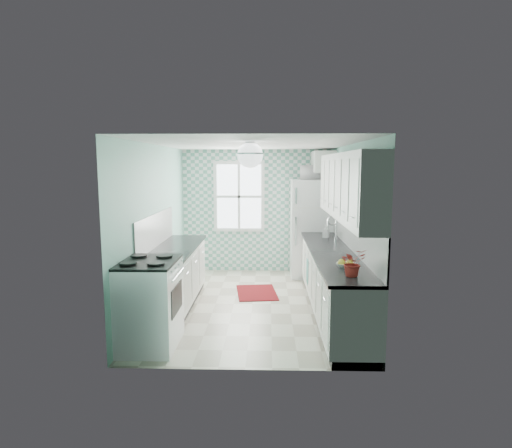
{
  "coord_description": "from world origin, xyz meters",
  "views": [
    {
      "loc": [
        0.24,
        -6.54,
        2.19
      ],
      "look_at": [
        0.05,
        0.25,
        1.25
      ],
      "focal_mm": 30.0,
      "sensor_mm": 36.0,
      "label": 1
    }
  ],
  "objects_px": {
    "fruit_bowl": "(346,265)",
    "microwave": "(313,172)",
    "potted_plant": "(353,263)",
    "stove": "(149,302)",
    "sink": "(325,241)",
    "ceiling_light": "(250,155)",
    "fridge": "(312,228)"
  },
  "relations": [
    {
      "from": "fruit_bowl",
      "to": "ceiling_light",
      "type": "bearing_deg",
      "value": 154.08
    },
    {
      "from": "fridge",
      "to": "ceiling_light",
      "type": "bearing_deg",
      "value": -114.34
    },
    {
      "from": "ceiling_light",
      "to": "fridge",
      "type": "bearing_deg",
      "value": 66.99
    },
    {
      "from": "stove",
      "to": "potted_plant",
      "type": "bearing_deg",
      "value": -6.48
    },
    {
      "from": "fridge",
      "to": "microwave",
      "type": "relative_size",
      "value": 3.85
    },
    {
      "from": "sink",
      "to": "potted_plant",
      "type": "relative_size",
      "value": 1.68
    },
    {
      "from": "ceiling_light",
      "to": "potted_plant",
      "type": "bearing_deg",
      "value": -39.69
    },
    {
      "from": "sink",
      "to": "fridge",
      "type": "bearing_deg",
      "value": 97.39
    },
    {
      "from": "stove",
      "to": "fruit_bowl",
      "type": "relative_size",
      "value": 4.52
    },
    {
      "from": "fruit_bowl",
      "to": "microwave",
      "type": "relative_size",
      "value": 0.47
    },
    {
      "from": "potted_plant",
      "to": "microwave",
      "type": "xyz_separation_m",
      "value": [
        -0.09,
        3.61,
        0.95
      ]
    },
    {
      "from": "sink",
      "to": "fruit_bowl",
      "type": "distance_m",
      "value": 1.93
    },
    {
      "from": "ceiling_light",
      "to": "stove",
      "type": "relative_size",
      "value": 0.33
    },
    {
      "from": "stove",
      "to": "sink",
      "type": "distance_m",
      "value": 3.24
    },
    {
      "from": "stove",
      "to": "potted_plant",
      "type": "xyz_separation_m",
      "value": [
        2.4,
        -0.2,
        0.55
      ]
    },
    {
      "from": "microwave",
      "to": "fruit_bowl",
      "type": "bearing_deg",
      "value": 95.55
    },
    {
      "from": "fridge",
      "to": "stove",
      "type": "distance_m",
      "value": 4.14
    },
    {
      "from": "stove",
      "to": "microwave",
      "type": "relative_size",
      "value": 2.1
    },
    {
      "from": "ceiling_light",
      "to": "sink",
      "type": "distance_m",
      "value": 2.28
    },
    {
      "from": "ceiling_light",
      "to": "fridge",
      "type": "distance_m",
      "value": 3.15
    },
    {
      "from": "potted_plant",
      "to": "microwave",
      "type": "bearing_deg",
      "value": 91.43
    },
    {
      "from": "stove",
      "to": "fridge",
      "type": "bearing_deg",
      "value": 54.16
    },
    {
      "from": "fridge",
      "to": "stove",
      "type": "relative_size",
      "value": 1.83
    },
    {
      "from": "fridge",
      "to": "potted_plant",
      "type": "distance_m",
      "value": 3.61
    },
    {
      "from": "potted_plant",
      "to": "microwave",
      "type": "relative_size",
      "value": 0.64
    },
    {
      "from": "stove",
      "to": "sink",
      "type": "bearing_deg",
      "value": 39.95
    },
    {
      "from": "sink",
      "to": "ceiling_light",
      "type": "bearing_deg",
      "value": -128.73
    },
    {
      "from": "sink",
      "to": "fruit_bowl",
      "type": "relative_size",
      "value": 2.3
    },
    {
      "from": "ceiling_light",
      "to": "fridge",
      "type": "height_order",
      "value": "ceiling_light"
    },
    {
      "from": "fruit_bowl",
      "to": "potted_plant",
      "type": "xyz_separation_m",
      "value": [
        0.0,
        -0.41,
        0.13
      ]
    },
    {
      "from": "ceiling_light",
      "to": "potted_plant",
      "type": "distance_m",
      "value": 1.98
    },
    {
      "from": "potted_plant",
      "to": "fruit_bowl",
      "type": "bearing_deg",
      "value": 90.0
    }
  ]
}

